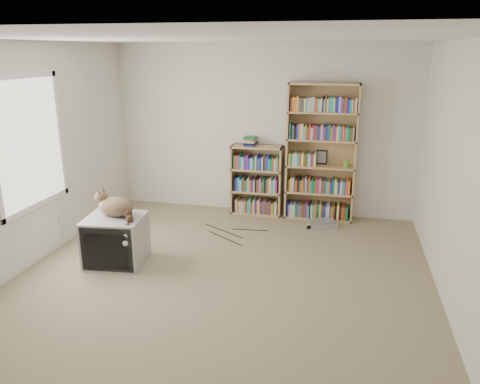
% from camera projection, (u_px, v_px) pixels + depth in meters
% --- Properties ---
extents(floor, '(4.50, 5.00, 0.01)m').
position_uv_depth(floor, '(219.00, 285.00, 4.98)').
color(floor, gray).
rests_on(floor, ground).
extents(wall_back, '(4.50, 0.02, 2.50)m').
position_uv_depth(wall_back, '(263.00, 130.00, 6.94)').
color(wall_back, silver).
rests_on(wall_back, floor).
extents(wall_front, '(4.50, 0.02, 2.50)m').
position_uv_depth(wall_front, '(81.00, 295.00, 2.28)').
color(wall_front, silver).
rests_on(wall_front, floor).
extents(wall_left, '(0.02, 5.00, 2.50)m').
position_uv_depth(wall_left, '(19.00, 160.00, 5.09)').
color(wall_left, silver).
rests_on(wall_left, floor).
extents(wall_right, '(0.02, 5.00, 2.50)m').
position_uv_depth(wall_right, '(463.00, 185.00, 4.13)').
color(wall_right, silver).
rests_on(wall_right, floor).
extents(ceiling, '(4.50, 5.00, 0.02)m').
position_uv_depth(ceiling, '(216.00, 38.00, 4.25)').
color(ceiling, white).
rests_on(ceiling, wall_back).
extents(window, '(0.02, 1.22, 1.52)m').
position_uv_depth(window, '(30.00, 143.00, 5.23)').
color(window, white).
rests_on(window, wall_left).
extents(crt_tv, '(0.71, 0.65, 0.56)m').
position_uv_depth(crt_tv, '(116.00, 240.00, 5.44)').
color(crt_tv, '#9B9B9D').
rests_on(crt_tv, floor).
extents(cat, '(0.59, 0.50, 0.49)m').
position_uv_depth(cat, '(118.00, 211.00, 5.32)').
color(cat, '#362716').
rests_on(cat, crt_tv).
extents(bookcase_tall, '(0.98, 0.30, 1.96)m').
position_uv_depth(bookcase_tall, '(321.00, 156.00, 6.72)').
color(bookcase_tall, '#A98454').
rests_on(bookcase_tall, floor).
extents(bookcase_short, '(0.76, 0.30, 1.04)m').
position_uv_depth(bookcase_short, '(257.00, 182.00, 7.05)').
color(bookcase_short, '#A98454').
rests_on(bookcase_short, floor).
extents(book_stack, '(0.18, 0.23, 0.12)m').
position_uv_depth(book_stack, '(251.00, 141.00, 6.90)').
color(book_stack, red).
rests_on(book_stack, bookcase_short).
extents(green_mug, '(0.08, 0.08, 0.09)m').
position_uv_depth(green_mug, '(346.00, 164.00, 6.65)').
color(green_mug, '#5BAE31').
rests_on(green_mug, bookcase_tall).
extents(framed_print, '(0.15, 0.05, 0.20)m').
position_uv_depth(framed_print, '(322.00, 157.00, 6.80)').
color(framed_print, black).
rests_on(framed_print, bookcase_tall).
extents(dvd_player, '(0.45, 0.38, 0.09)m').
position_uv_depth(dvd_player, '(322.00, 224.00, 6.59)').
color(dvd_player, '#AEAEB3').
rests_on(dvd_player, floor).
extents(wall_outlet, '(0.01, 0.08, 0.13)m').
position_uv_depth(wall_outlet, '(62.00, 220.00, 5.94)').
color(wall_outlet, silver).
rests_on(wall_outlet, wall_left).
extents(floor_cables, '(1.20, 0.70, 0.01)m').
position_uv_depth(floor_cables, '(229.00, 236.00, 6.27)').
color(floor_cables, black).
rests_on(floor_cables, floor).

